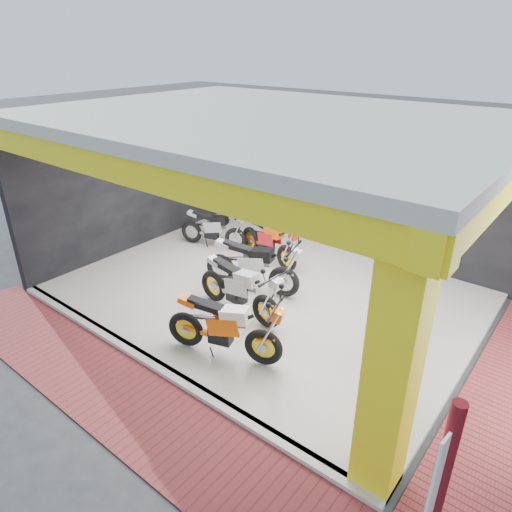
# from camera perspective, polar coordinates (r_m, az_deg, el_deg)

# --- Properties ---
(ground) EXTENTS (80.00, 80.00, 0.00)m
(ground) POSITION_cam_1_polar(r_m,az_deg,el_deg) (8.39, -7.10, -10.22)
(ground) COLOR #2D2D30
(ground) RESTS_ON ground
(showroom_floor) EXTENTS (8.00, 6.00, 0.10)m
(showroom_floor) POSITION_cam_1_polar(r_m,az_deg,el_deg) (9.62, 1.35, -4.60)
(showroom_floor) COLOR silver
(showroom_floor) RESTS_ON ground
(showroom_ceiling) EXTENTS (8.40, 6.40, 0.20)m
(showroom_ceiling) POSITION_cam_1_polar(r_m,az_deg,el_deg) (8.42, 1.61, 16.80)
(showroom_ceiling) COLOR beige
(showroom_ceiling) RESTS_ON corner_column
(back_wall) EXTENTS (8.20, 0.20, 3.50)m
(back_wall) POSITION_cam_1_polar(r_m,az_deg,el_deg) (11.40, 11.05, 9.11)
(back_wall) COLOR black
(back_wall) RESTS_ON ground
(left_wall) EXTENTS (0.20, 6.20, 3.50)m
(left_wall) POSITION_cam_1_polar(r_m,az_deg,el_deg) (11.70, -14.95, 9.15)
(left_wall) COLOR black
(left_wall) RESTS_ON ground
(corner_column) EXTENTS (0.50, 0.50, 3.50)m
(corner_column) POSITION_cam_1_polar(r_m,az_deg,el_deg) (5.15, 16.75, -13.06)
(corner_column) COLOR yellow
(corner_column) RESTS_ON ground
(header_beam_front) EXTENTS (8.40, 0.30, 0.40)m
(header_beam_front) POSITION_cam_1_polar(r_m,az_deg,el_deg) (6.39, -15.15, 10.42)
(header_beam_front) COLOR yellow
(header_beam_front) RESTS_ON corner_column
(floor_kerb) EXTENTS (8.00, 0.20, 0.10)m
(floor_kerb) POSITION_cam_1_polar(r_m,az_deg,el_deg) (7.84, -12.53, -13.17)
(floor_kerb) COLOR silver
(floor_kerb) RESTS_ON ground
(paver_front) EXTENTS (9.00, 1.40, 0.03)m
(paver_front) POSITION_cam_1_polar(r_m,az_deg,el_deg) (7.53, -17.21, -16.02)
(paver_front) COLOR maroon
(paver_front) RESTS_ON ground
(moto_hero) EXTENTS (2.29, 1.41, 1.31)m
(moto_hero) POSITION_cam_1_polar(r_m,az_deg,el_deg) (7.20, 0.96, -9.33)
(moto_hero) COLOR #FF5F0A
(moto_hero) RESTS_ON showroom_floor
(moto_row_a) EXTENTS (2.20, 0.94, 1.31)m
(moto_row_a) POSITION_cam_1_polar(r_m,az_deg,el_deg) (8.10, 1.31, -5.06)
(moto_row_a) COLOR #A6A7AD
(moto_row_a) RESTS_ON showroom_floor
(moto_row_b) EXTENTS (2.35, 1.35, 1.35)m
(moto_row_b) POSITION_cam_1_polar(r_m,az_deg,el_deg) (9.05, 3.56, -1.45)
(moto_row_b) COLOR #B3B6BB
(moto_row_b) RESTS_ON showroom_floor
(moto_row_c) EXTENTS (2.20, 1.25, 1.27)m
(moto_row_c) POSITION_cam_1_polar(r_m,az_deg,el_deg) (10.12, 3.90, 1.28)
(moto_row_c) COLOR red
(moto_row_c) RESTS_ON showroom_floor
(moto_row_d) EXTENTS (2.02, 1.23, 1.16)m
(moto_row_d) POSITION_cam_1_polar(r_m,az_deg,el_deg) (11.20, -2.59, 3.47)
(moto_row_d) COLOR #A0A2A7
(moto_row_d) RESTS_ON showroom_floor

